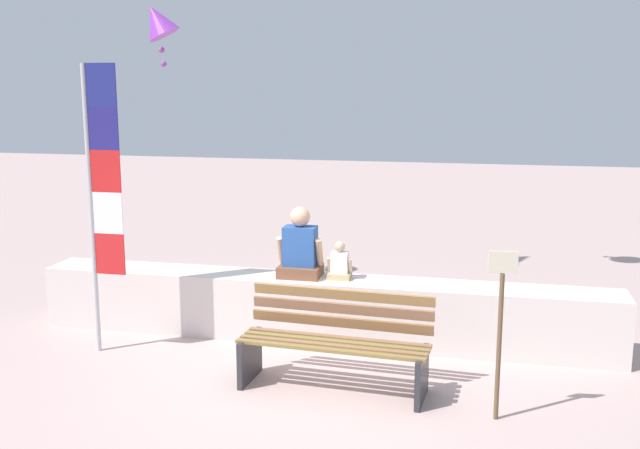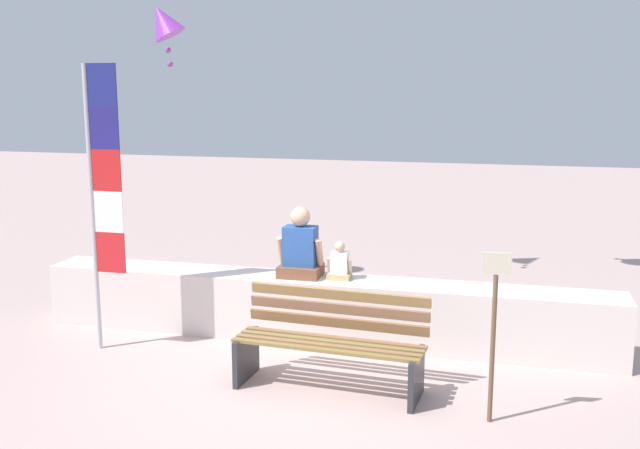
{
  "view_description": "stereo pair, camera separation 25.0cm",
  "coord_description": "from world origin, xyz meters",
  "px_view_note": "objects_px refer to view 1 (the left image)",
  "views": [
    {
      "loc": [
        1.72,
        -6.53,
        2.81
      ],
      "look_at": [
        -0.01,
        1.14,
        1.3
      ],
      "focal_mm": 41.51,
      "sensor_mm": 36.0,
      "label": 1
    },
    {
      "loc": [
        1.96,
        -6.47,
        2.81
      ],
      "look_at": [
        -0.01,
        1.14,
        1.3
      ],
      "focal_mm": 41.51,
      "sensor_mm": 36.0,
      "label": 2
    }
  ],
  "objects_px": {
    "flag_banner": "(100,188)",
    "sign_post": "(500,323)",
    "person_adult": "(300,250)",
    "person_child": "(340,264)",
    "park_bench": "(335,343)",
    "kite_purple": "(157,21)"
  },
  "relations": [
    {
      "from": "person_adult",
      "to": "person_child",
      "type": "xyz_separation_m",
      "value": [
        0.44,
        0.0,
        -0.14
      ]
    },
    {
      "from": "flag_banner",
      "to": "sign_post",
      "type": "distance_m",
      "value": 4.17
    },
    {
      "from": "person_adult",
      "to": "flag_banner",
      "type": "distance_m",
      "value": 2.21
    },
    {
      "from": "park_bench",
      "to": "sign_post",
      "type": "distance_m",
      "value": 1.58
    },
    {
      "from": "kite_purple",
      "to": "person_child",
      "type": "bearing_deg",
      "value": -28.0
    },
    {
      "from": "park_bench",
      "to": "flag_banner",
      "type": "height_order",
      "value": "flag_banner"
    },
    {
      "from": "flag_banner",
      "to": "kite_purple",
      "type": "relative_size",
      "value": 3.51
    },
    {
      "from": "flag_banner",
      "to": "sign_post",
      "type": "height_order",
      "value": "flag_banner"
    },
    {
      "from": "flag_banner",
      "to": "kite_purple",
      "type": "distance_m",
      "value": 2.98
    },
    {
      "from": "park_bench",
      "to": "flag_banner",
      "type": "relative_size",
      "value": 0.6
    },
    {
      "from": "park_bench",
      "to": "flag_banner",
      "type": "xyz_separation_m",
      "value": [
        -2.54,
        0.38,
        1.33
      ]
    },
    {
      "from": "person_adult",
      "to": "sign_post",
      "type": "bearing_deg",
      "value": -37.73
    },
    {
      "from": "person_adult",
      "to": "flag_banner",
      "type": "xyz_separation_m",
      "value": [
        -1.88,
        -0.9,
        0.75
      ]
    },
    {
      "from": "person_adult",
      "to": "sign_post",
      "type": "height_order",
      "value": "person_adult"
    },
    {
      "from": "person_adult",
      "to": "flag_banner",
      "type": "bearing_deg",
      "value": -154.52
    },
    {
      "from": "flag_banner",
      "to": "park_bench",
      "type": "bearing_deg",
      "value": -8.44
    },
    {
      "from": "park_bench",
      "to": "flag_banner",
      "type": "distance_m",
      "value": 2.89
    },
    {
      "from": "park_bench",
      "to": "person_child",
      "type": "distance_m",
      "value": 1.36
    },
    {
      "from": "flag_banner",
      "to": "kite_purple",
      "type": "bearing_deg",
      "value": 98.84
    },
    {
      "from": "person_child",
      "to": "sign_post",
      "type": "xyz_separation_m",
      "value": [
        1.68,
        -1.65,
        -0.01
      ]
    },
    {
      "from": "sign_post",
      "to": "flag_banner",
      "type": "bearing_deg",
      "value": 169.4
    },
    {
      "from": "flag_banner",
      "to": "sign_post",
      "type": "xyz_separation_m",
      "value": [
        4.01,
        -0.75,
        -0.9
      ]
    }
  ]
}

